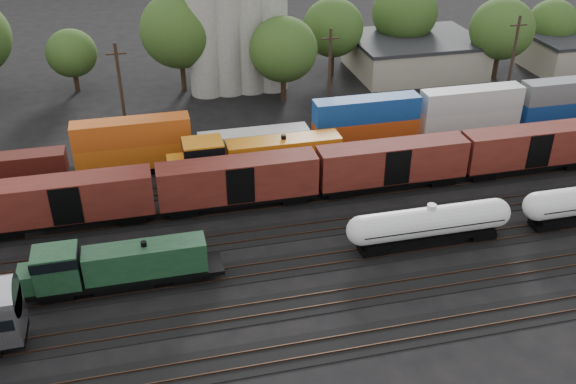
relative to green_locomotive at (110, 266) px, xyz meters
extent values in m
plane|color=black|center=(13.74, 5.00, -2.39)|extent=(600.00, 600.00, 0.00)
cube|color=black|center=(13.74, -10.00, -2.35)|extent=(180.00, 3.20, 0.08)
cube|color=#382319|center=(13.74, -10.72, -2.27)|extent=(180.00, 0.08, 0.16)
cube|color=#382319|center=(13.74, -9.28, -2.27)|extent=(180.00, 0.08, 0.16)
cube|color=black|center=(13.74, -5.00, -2.35)|extent=(180.00, 3.20, 0.08)
cube|color=#382319|center=(13.74, -5.72, -2.27)|extent=(180.00, 0.08, 0.16)
cube|color=#382319|center=(13.74, -4.28, -2.27)|extent=(180.00, 0.08, 0.16)
cube|color=black|center=(13.74, 0.00, -2.35)|extent=(180.00, 3.20, 0.08)
cube|color=#382319|center=(13.74, -0.72, -2.27)|extent=(180.00, 0.08, 0.16)
cube|color=#382319|center=(13.74, 0.72, -2.27)|extent=(180.00, 0.08, 0.16)
cube|color=black|center=(13.74, 5.00, -2.35)|extent=(180.00, 3.20, 0.08)
cube|color=#382319|center=(13.74, 4.28, -2.27)|extent=(180.00, 0.08, 0.16)
cube|color=#382319|center=(13.74, 5.72, -2.27)|extent=(180.00, 0.08, 0.16)
cube|color=black|center=(13.74, 10.00, -2.35)|extent=(180.00, 3.20, 0.08)
cube|color=#382319|center=(13.74, 9.28, -2.27)|extent=(180.00, 0.08, 0.16)
cube|color=#382319|center=(13.74, 10.72, -2.27)|extent=(180.00, 0.08, 0.16)
cube|color=black|center=(13.74, 15.00, -2.35)|extent=(180.00, 3.20, 0.08)
cube|color=#382319|center=(13.74, 14.28, -2.27)|extent=(180.00, 0.08, 0.16)
cube|color=#382319|center=(13.74, 15.72, -2.27)|extent=(180.00, 0.08, 0.16)
cube|color=black|center=(13.74, 20.00, -2.35)|extent=(180.00, 3.20, 0.08)
cube|color=#382319|center=(13.74, 19.28, -2.27)|extent=(180.00, 0.08, 0.16)
cube|color=#382319|center=(13.74, 20.72, -2.27)|extent=(180.00, 0.08, 0.16)
cube|color=black|center=(0.86, 0.00, -1.17)|extent=(15.72, 2.68, 0.37)
cube|color=black|center=(0.86, 0.00, -1.59)|extent=(4.62, 2.03, 0.74)
cube|color=#183A21|center=(2.75, 0.00, 0.26)|extent=(9.43, 2.22, 2.50)
cube|color=#183A21|center=(-3.85, 0.00, 0.54)|extent=(3.33, 2.68, 3.05)
cube|color=black|center=(-3.85, 0.00, 1.51)|extent=(3.42, 2.77, 0.83)
cube|color=#183A21|center=(-6.05, 0.00, -0.16)|extent=(1.48, 2.22, 1.66)
cylinder|color=black|center=(2.75, 0.00, 1.65)|extent=(0.46, 0.46, 0.46)
cube|color=black|center=(-4.17, 0.00, -1.77)|extent=(2.40, 1.85, 0.65)
cube|color=black|center=(5.90, 0.00, -1.77)|extent=(2.40, 1.85, 0.65)
cylinder|color=silver|center=(26.78, 0.00, 0.15)|extent=(12.45, 2.56, 2.56)
sphere|color=silver|center=(20.56, 0.00, 0.15)|extent=(2.56, 2.56, 2.56)
sphere|color=silver|center=(33.00, 0.00, 0.15)|extent=(2.56, 2.56, 2.56)
cylinder|color=silver|center=(26.78, 0.00, 1.61)|extent=(0.80, 0.80, 0.44)
cube|color=black|center=(26.78, 0.00, 0.15)|extent=(12.73, 2.69, 0.07)
cube|color=black|center=(26.78, 0.00, -1.26)|extent=(12.02, 1.94, 0.44)
cube|color=black|center=(21.69, 0.00, -1.79)|extent=(2.30, 1.77, 0.62)
cube|color=black|center=(31.87, 0.00, -1.79)|extent=(2.30, 1.77, 0.62)
sphere|color=silver|center=(37.13, 0.00, 0.19)|extent=(2.61, 2.61, 2.61)
cube|color=black|center=(38.29, 0.00, -1.79)|extent=(2.34, 1.80, 0.63)
cube|color=black|center=(15.02, 15.00, -1.00)|extent=(19.50, 3.14, 0.43)
cube|color=black|center=(15.02, 15.00, -1.49)|extent=(5.42, 2.38, 0.87)
cube|color=orange|center=(17.36, 15.00, 0.68)|extent=(11.70, 2.60, 2.93)
cube|color=orange|center=(9.17, 15.00, 1.01)|extent=(3.90, 3.14, 3.58)
cube|color=black|center=(9.17, 15.00, 2.14)|extent=(4.01, 3.25, 0.98)
cube|color=orange|center=(6.44, 15.00, 0.19)|extent=(1.73, 2.60, 1.95)
cylinder|color=black|center=(17.36, 15.00, 2.31)|extent=(0.54, 0.54, 0.54)
cube|color=black|center=(8.78, 15.00, -1.70)|extent=(2.82, 2.17, 0.76)
cube|color=black|center=(21.26, 15.00, -1.70)|extent=(2.82, 2.17, 0.76)
cube|color=black|center=(-3.61, 10.00, -1.19)|extent=(15.00, 2.60, 0.40)
cube|color=#551B14|center=(-3.61, 10.00, 0.91)|extent=(15.00, 2.90, 3.80)
cube|color=black|center=(11.79, 10.00, -1.19)|extent=(15.00, 2.60, 0.40)
cube|color=#551B14|center=(11.79, 10.00, 0.91)|extent=(15.00, 2.90, 3.80)
cube|color=black|center=(27.19, 10.00, -1.19)|extent=(15.00, 2.60, 0.40)
cube|color=#551B14|center=(27.19, 10.00, 0.91)|extent=(15.00, 2.90, 3.80)
cube|color=black|center=(42.59, 10.00, -1.19)|extent=(15.00, 2.60, 0.40)
cube|color=#551B14|center=(42.59, 10.00, 0.91)|extent=(15.00, 2.90, 3.80)
cube|color=black|center=(13.74, 20.00, -1.89)|extent=(160.00, 2.60, 0.60)
cube|color=#441610|center=(-10.38, 20.00, -0.29)|extent=(12.00, 2.40, 2.60)
cube|color=#CD5F15|center=(2.42, 20.00, -0.29)|extent=(12.00, 2.40, 2.60)
cube|color=#BF4E13|center=(2.42, 20.00, 2.31)|extent=(12.00, 2.40, 2.60)
cube|color=silver|center=(15.22, 20.00, -0.29)|extent=(12.00, 2.40, 2.60)
cube|color=#BB4213|center=(28.02, 20.00, -0.29)|extent=(12.00, 2.40, 2.60)
cube|color=navy|center=(28.02, 20.00, 2.31)|extent=(12.00, 2.40, 2.60)
cube|color=silver|center=(40.82, 20.00, -0.29)|extent=(12.00, 2.40, 2.60)
cube|color=beige|center=(40.82, 20.00, 2.31)|extent=(12.00, 2.40, 2.60)
cube|color=navy|center=(53.62, 20.00, -0.29)|extent=(12.00, 2.40, 2.60)
cube|color=slate|center=(53.62, 20.00, 2.31)|extent=(12.00, 2.40, 2.60)
cylinder|color=#A2A095|center=(12.74, 41.00, 6.61)|extent=(4.40, 4.40, 18.00)
cylinder|color=#A2A095|center=(15.74, 41.00, 6.61)|extent=(4.40, 4.40, 18.00)
cylinder|color=#A2A095|center=(18.74, 41.00, 6.61)|extent=(4.40, 4.40, 18.00)
cylinder|color=#A2A095|center=(21.74, 41.00, 6.61)|extent=(4.40, 4.40, 18.00)
cube|color=#9E937F|center=(43.74, 43.00, -0.09)|extent=(18.00, 14.00, 4.60)
cube|color=#232326|center=(43.74, 43.00, 2.46)|extent=(18.36, 14.28, 0.50)
cylinder|color=black|center=(-4.66, 46.06, -1.15)|extent=(0.70, 0.70, 2.49)
ellipsoid|color=#385720|center=(-4.66, 46.06, 3.03)|extent=(6.76, 6.76, 6.40)
cylinder|color=black|center=(9.71, 42.97, -0.46)|extent=(0.70, 0.70, 3.85)
ellipsoid|color=#385720|center=(9.71, 42.97, 6.01)|extent=(10.46, 10.46, 9.91)
cylinder|color=black|center=(22.22, 35.91, -0.77)|extent=(0.70, 0.70, 3.25)
ellipsoid|color=#385720|center=(22.22, 35.91, 4.68)|extent=(8.81, 8.81, 8.34)
cylinder|color=black|center=(31.43, 44.32, -0.78)|extent=(0.70, 0.70, 3.21)
ellipsoid|color=#385720|center=(31.43, 44.32, 4.61)|extent=(8.72, 8.72, 8.26)
cylinder|color=black|center=(43.42, 47.06, -0.60)|extent=(0.70, 0.70, 3.58)
ellipsoid|color=#385720|center=(43.42, 47.06, 5.42)|extent=(9.73, 9.73, 9.22)
cylinder|color=black|center=(54.06, 37.41, -0.73)|extent=(0.70, 0.70, 3.31)
ellipsoid|color=#385720|center=(54.06, 37.41, 4.83)|extent=(8.99, 8.99, 8.52)
cylinder|color=black|center=(65.45, 42.22, -1.01)|extent=(0.70, 0.70, 2.75)
ellipsoid|color=#385720|center=(65.45, 42.22, 3.61)|extent=(7.47, 7.47, 7.08)
cylinder|color=black|center=(1.74, 27.00, 3.61)|extent=(0.36, 0.36, 12.00)
cube|color=black|center=(1.74, 27.00, 8.41)|extent=(2.20, 0.18, 0.18)
cylinder|color=black|center=(25.74, 27.00, 3.61)|extent=(0.36, 0.36, 12.00)
cube|color=black|center=(25.74, 27.00, 8.41)|extent=(2.20, 0.18, 0.18)
cylinder|color=black|center=(49.74, 27.00, 3.61)|extent=(0.36, 0.36, 12.00)
cube|color=black|center=(49.74, 27.00, 8.41)|extent=(2.20, 0.18, 0.18)
camera|label=1|loc=(4.07, -42.31, 29.86)|focal=40.00mm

